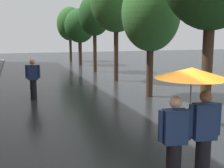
% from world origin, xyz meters
% --- Properties ---
extents(street_tree_1, '(2.42, 2.42, 5.04)m').
position_xyz_m(street_tree_1, '(3.28, 7.45, 3.46)').
color(street_tree_1, '#473323').
rests_on(street_tree_1, ground).
extents(street_tree_3, '(2.21, 2.21, 5.36)m').
position_xyz_m(street_tree_3, '(3.31, 16.35, 3.90)').
color(street_tree_3, '#473323').
rests_on(street_tree_3, ground).
extents(street_tree_4, '(2.60, 2.60, 4.81)m').
position_xyz_m(street_tree_4, '(3.35, 21.33, 3.34)').
color(street_tree_4, '#473323').
rests_on(street_tree_4, ground).
extents(street_tree_5, '(2.56, 2.56, 5.27)m').
position_xyz_m(street_tree_5, '(3.24, 25.21, 3.63)').
color(street_tree_5, '#473323').
rests_on(street_tree_5, ground).
extents(couple_under_umbrella, '(1.23, 1.23, 2.09)m').
position_xyz_m(couple_under_umbrella, '(0.66, 0.47, 1.44)').
color(couple_under_umbrella, black).
rests_on(couple_under_umbrella, ground).
extents(pedestrian_walking_midground, '(0.58, 0.29, 1.64)m').
position_xyz_m(pedestrian_walking_midground, '(-1.43, 8.48, 0.84)').
color(pedestrian_walking_midground, black).
rests_on(pedestrian_walking_midground, ground).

